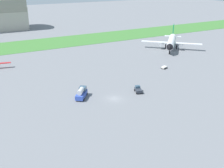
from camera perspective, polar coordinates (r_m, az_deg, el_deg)
ground_plane at (r=88.28m, az=0.45°, el=-2.95°), size 600.00×600.00×0.00m
grass_taxiway_strip at (r=162.73m, az=-14.07°, el=7.72°), size 360.00×28.00×0.08m
airplane_parked_jet_far at (r=149.42m, az=11.76°, el=8.26°), size 23.91×24.47×10.75m
fuel_truck_near_gate at (r=88.91m, az=-6.11°, el=-1.78°), size 5.82×6.64×3.29m
baggage_cart_midfield at (r=118.11m, az=10.37°, el=3.31°), size 2.85×2.48×0.90m
pushback_tug_by_runway at (r=93.09m, az=5.25°, el=-1.11°), size 2.95×3.98×1.95m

